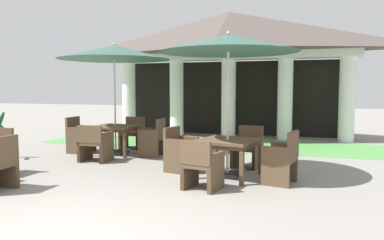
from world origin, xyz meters
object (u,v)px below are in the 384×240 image
patio_chair_mid_left_west (180,150)px  patio_chair_mid_right_east (153,139)px  patio_umbrella_mid_left (228,45)px  patio_chair_mid_left_north (247,148)px  patio_umbrella_mid_right (114,53)px  patio_table_mid_left (227,144)px  patio_table_mid_right (115,129)px  patio_chair_mid_right_south (95,144)px  patio_chair_mid_left_south (202,166)px  patio_chair_mid_right_west (80,136)px  patio_chair_mid_right_north (132,134)px  terracotta_urn (189,147)px  patio_chair_mid_left_east (282,159)px

patio_chair_mid_left_west → patio_chair_mid_right_east: 1.83m
patio_umbrella_mid_left → patio_chair_mid_left_north: 2.31m
patio_umbrella_mid_left → patio_umbrella_mid_right: patio_umbrella_mid_right is taller
patio_chair_mid_right_east → patio_umbrella_mid_right: bearing=90.0°
patio_table_mid_left → patio_table_mid_right: 3.58m
patio_table_mid_left → patio_chair_mid_right_south: (-3.18, 0.56, -0.21)m
patio_chair_mid_left_south → patio_chair_mid_left_west: bearing=135.0°
patio_umbrella_mid_left → patio_chair_mid_left_west: (-1.01, 0.21, -2.04)m
patio_chair_mid_right_west → patio_chair_mid_left_south: bearing=55.8°
patio_table_mid_right → patio_umbrella_mid_right: size_ratio=0.38×
patio_chair_mid_left_south → patio_umbrella_mid_right: (-3.00, 2.58, 2.13)m
patio_chair_mid_left_south → patio_chair_mid_right_east: (-1.99, 2.61, 0.03)m
patio_table_mid_left → patio_chair_mid_left_north: 1.06m
patio_chair_mid_left_south → patio_table_mid_right: (-3.00, 2.58, 0.24)m
patio_chair_mid_left_north → patio_chair_mid_right_south: patio_chair_mid_left_north is taller
patio_chair_mid_right_west → patio_chair_mid_right_east: bearing=90.0°
patio_table_mid_right → patio_chair_mid_right_north: patio_chair_mid_right_north is taller
patio_umbrella_mid_right → patio_chair_mid_right_north: (-0.03, 1.01, -2.12)m
patio_chair_mid_left_north → patio_chair_mid_left_west: bearing=45.1°
patio_table_mid_right → patio_umbrella_mid_right: bearing=-63.4°
patio_umbrella_mid_right → terracotta_urn: size_ratio=7.32×
patio_chair_mid_left_north → patio_chair_mid_right_west: bearing=5.0°
patio_chair_mid_right_east → terracotta_urn: 1.01m
patio_table_mid_left → patio_chair_mid_right_west: size_ratio=1.33×
patio_umbrella_mid_left → patio_chair_mid_right_east: bearing=144.0°
patio_table_mid_left → patio_chair_mid_left_west: 1.05m
patio_table_mid_left → patio_chair_mid_left_north: (0.21, 1.02, -0.22)m
patio_table_mid_right → terracotta_urn: patio_table_mid_right is taller
patio_chair_mid_left_south → patio_chair_mid_left_north: (0.42, 2.03, 0.00)m
patio_table_mid_left → patio_chair_mid_right_west: bearing=160.1°
patio_table_mid_left → patio_chair_mid_left_west: patio_chair_mid_left_west is taller
patio_chair_mid_left_south → patio_chair_mid_right_south: patio_chair_mid_right_south is taller
patio_chair_mid_right_west → patio_chair_mid_left_north: bearing=81.5°
patio_chair_mid_right_north → terracotta_urn: patio_chair_mid_right_north is taller
patio_chair_mid_left_north → patio_chair_mid_right_east: size_ratio=0.93×
patio_chair_mid_left_south → patio_chair_mid_left_north: bearing=90.0°
patio_table_mid_left → patio_table_mid_right: (-3.21, 1.57, 0.01)m
patio_table_mid_left → patio_chair_mid_left_east: 1.06m
patio_chair_mid_left_west → patio_chair_mid_right_north: 3.26m
patio_chair_mid_left_north → patio_chair_mid_left_east: patio_chair_mid_left_east is taller
patio_umbrella_mid_left → patio_chair_mid_left_south: size_ratio=3.24×
patio_table_mid_left → terracotta_urn: (-1.50, 2.27, -0.47)m
patio_umbrella_mid_right → patio_chair_mid_right_west: patio_umbrella_mid_right is taller
patio_chair_mid_right_south → terracotta_urn: size_ratio=2.21×
patio_table_mid_left → terracotta_urn: 2.76m
patio_chair_mid_right_south → patio_chair_mid_right_north: 2.03m
patio_chair_mid_left_south → patio_chair_mid_right_north: patio_chair_mid_right_north is taller
patio_chair_mid_right_south → terracotta_urn: bearing=43.7°
patio_chair_mid_left_south → patio_chair_mid_right_west: 4.76m
patio_chair_mid_right_south → patio_chair_mid_right_east: patio_chair_mid_right_east is taller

